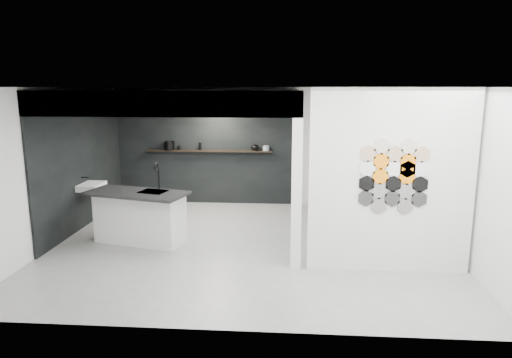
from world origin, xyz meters
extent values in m
cube|color=gray|center=(0.00, 0.00, -0.01)|extent=(7.00, 6.00, 0.01)
cube|color=silver|center=(2.23, -1.00, 1.40)|extent=(2.45, 0.15, 2.80)
cube|color=black|center=(-1.30, 2.97, 1.18)|extent=(4.40, 0.04, 2.35)
cube|color=black|center=(-3.47, 1.00, 1.18)|extent=(0.04, 4.00, 2.35)
cube|color=silver|center=(-1.30, 1.00, 2.55)|extent=(4.40, 4.00, 0.40)
cube|color=silver|center=(0.82, -1.00, 1.18)|extent=(0.16, 0.16, 2.35)
cube|color=silver|center=(-1.30, -0.92, 2.55)|extent=(4.40, 0.16, 0.40)
cube|color=silver|center=(-3.24, 0.80, 0.85)|extent=(0.40, 0.60, 0.12)
cube|color=black|center=(-1.20, 2.87, 1.30)|extent=(3.00, 0.15, 0.04)
cube|color=silver|center=(-2.00, -0.02, 0.46)|extent=(1.70, 0.97, 0.92)
cube|color=black|center=(-2.02, -0.10, 0.94)|extent=(1.96, 1.23, 0.04)
cube|color=black|center=(-1.73, -0.03, 0.95)|extent=(0.57, 0.51, 0.02)
cylinder|color=black|center=(-1.68, 0.18, 1.18)|extent=(0.03, 0.03, 0.43)
torus|color=black|center=(-1.69, 0.11, 1.39)|extent=(0.06, 0.15, 0.15)
cylinder|color=black|center=(-2.18, 2.87, 1.42)|extent=(0.25, 0.25, 0.20)
ellipsoid|color=black|center=(-0.11, 2.87, 1.39)|extent=(0.22, 0.22, 0.15)
cylinder|color=gray|center=(0.15, 2.87, 1.38)|extent=(0.18, 0.18, 0.11)
cylinder|color=gray|center=(0.15, 2.87, 1.38)|extent=(0.09, 0.09, 0.12)
cylinder|color=black|center=(-1.43, 2.87, 1.41)|extent=(0.07, 0.07, 0.18)
cylinder|color=black|center=(-1.94, 2.87, 1.37)|extent=(0.10, 0.10, 0.09)
cylinder|color=#2D2D2D|center=(1.86, -1.09, 1.16)|extent=(0.26, 0.02, 0.26)
cylinder|color=black|center=(1.86, -1.09, 1.39)|extent=(0.26, 0.02, 0.26)
cylinder|color=white|center=(1.86, -1.09, 1.61)|extent=(0.26, 0.02, 0.26)
cylinder|color=tan|center=(1.86, -1.09, 1.84)|extent=(0.26, 0.02, 0.26)
cylinder|color=#66635E|center=(2.06, -1.09, 1.05)|extent=(0.26, 0.02, 0.26)
cylinder|color=silver|center=(2.06, -1.09, 1.27)|extent=(0.26, 0.02, 0.26)
cylinder|color=orange|center=(2.06, -1.09, 1.50)|extent=(0.26, 0.02, 0.26)
cylinder|color=orange|center=(2.06, -1.09, 1.73)|extent=(0.26, 0.02, 0.26)
cylinder|color=beige|center=(2.06, -1.09, 1.95)|extent=(0.26, 0.02, 0.26)
cylinder|color=#2D2D2D|center=(2.25, -1.09, 1.16)|extent=(0.26, 0.02, 0.26)
cylinder|color=black|center=(2.25, -1.09, 1.39)|extent=(0.26, 0.02, 0.26)
cylinder|color=white|center=(2.25, -1.09, 1.61)|extent=(0.26, 0.02, 0.26)
cylinder|color=tan|center=(2.25, -1.09, 1.84)|extent=(0.26, 0.02, 0.26)
cylinder|color=#66635E|center=(2.44, -1.09, 1.05)|extent=(0.26, 0.02, 0.26)
cylinder|color=silver|center=(2.44, -1.09, 1.27)|extent=(0.26, 0.02, 0.26)
cylinder|color=orange|center=(2.44, -1.09, 1.50)|extent=(0.26, 0.02, 0.26)
cylinder|color=orange|center=(2.44, -1.09, 1.73)|extent=(0.26, 0.02, 0.26)
cylinder|color=beige|center=(2.44, -1.09, 1.95)|extent=(0.26, 0.02, 0.26)
cylinder|color=#2D2D2D|center=(2.64, -1.09, 1.16)|extent=(0.26, 0.02, 0.26)
cylinder|color=black|center=(2.64, -1.09, 1.39)|extent=(0.26, 0.02, 0.26)
cylinder|color=white|center=(2.64, -1.09, 1.61)|extent=(0.26, 0.02, 0.26)
cylinder|color=tan|center=(2.64, -1.09, 1.84)|extent=(0.26, 0.02, 0.26)
cylinder|color=orange|center=(2.44, -1.09, 1.61)|extent=(0.26, 0.02, 0.26)
camera|label=1|loc=(0.69, -7.85, 2.80)|focal=32.00mm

